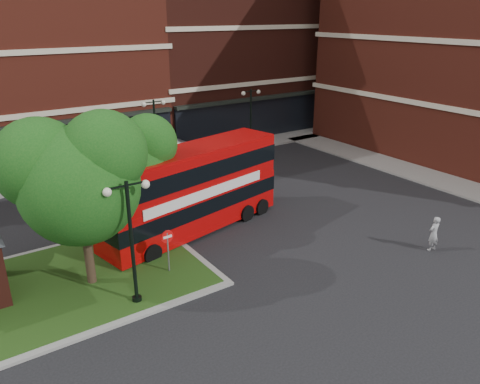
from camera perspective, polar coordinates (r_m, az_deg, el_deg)
ground at (r=20.98m, az=1.96°, el=-8.88°), size 120.00×120.00×0.00m
pavement_far at (r=34.55m, az=-14.37°, el=2.89°), size 44.00×3.00×0.12m
pavement_side at (r=33.61m, az=23.20°, el=1.30°), size 3.00×28.00×0.12m
terrace_far_right at (r=45.95m, az=-1.57°, el=18.04°), size 18.00×12.00×16.00m
traffic_island at (r=20.66m, az=-21.98°, el=-10.89°), size 12.60×7.60×0.15m
tree_island_west at (r=18.59m, az=-19.47°, el=2.05°), size 5.40×4.71×7.21m
tree_island_east at (r=21.87m, az=-13.51°, el=3.94°), size 4.46×3.90×6.29m
lamp_island at (r=17.50m, az=-13.11°, el=-5.43°), size 1.72×0.36×5.00m
lamp_far_left at (r=32.71m, az=-10.27°, el=7.26°), size 1.72×0.36×5.00m
lamp_far_right at (r=36.59m, az=1.32°, el=9.05°), size 1.72×0.36×5.00m
bus at (r=23.22m, az=-5.90°, el=0.91°), size 10.25×4.34×3.82m
woman at (r=23.60m, az=22.54°, el=-4.71°), size 0.64×0.43×1.70m
car_silver at (r=32.12m, az=-15.57°, el=2.57°), size 4.01×1.65×1.36m
car_white at (r=35.55m, az=-7.48°, el=5.08°), size 4.76×2.13×1.52m
no_entry_sign at (r=19.86m, az=-8.82°, el=-6.18°), size 0.57×0.07×2.05m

